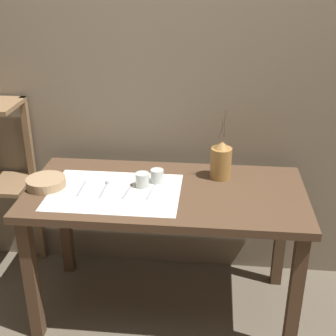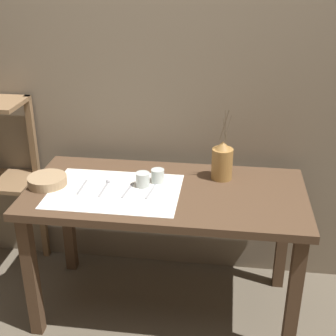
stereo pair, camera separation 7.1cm
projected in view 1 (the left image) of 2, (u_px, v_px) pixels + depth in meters
ground_plane at (166, 306)px, 2.63m from camera, size 12.00×12.00×0.00m
stone_wall_back at (174, 76)px, 2.54m from camera, size 7.00×0.06×2.40m
wooden_table at (166, 207)px, 2.37m from camera, size 1.39×0.68×0.73m
linen_cloth at (115, 192)px, 2.30m from camera, size 0.64×0.45×0.00m
pitcher_with_flowers at (221, 161)px, 2.42m from camera, size 0.11×0.11×0.39m
wooden_bowl at (46, 183)px, 2.35m from camera, size 0.20×0.20×0.05m
glass_tumbler_near at (142, 180)px, 2.34m from camera, size 0.07×0.07×0.07m
glass_tumbler_far at (157, 176)px, 2.39m from camera, size 0.07×0.07×0.07m
knife_center at (82, 188)px, 2.33m from camera, size 0.01×0.16×0.00m
spoon_outer at (106, 185)px, 2.36m from camera, size 0.02×0.17×0.02m
fork_outer at (127, 191)px, 2.31m from camera, size 0.03×0.16×0.00m
fork_inner at (151, 192)px, 2.30m from camera, size 0.03×0.16×0.00m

